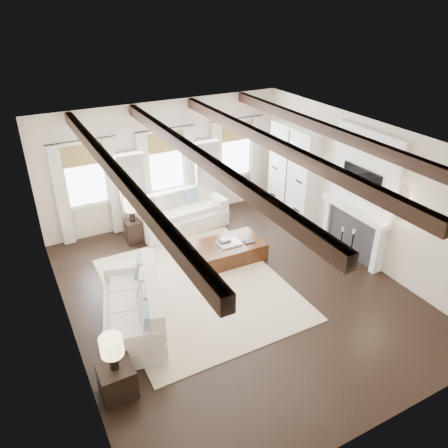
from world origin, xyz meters
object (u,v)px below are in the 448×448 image
sofa_left (136,308)px  side_table_front (117,380)px  sofa_back (181,214)px  side_table_back (134,231)px  ottoman (229,251)px

sofa_left → side_table_front: bearing=-119.0°
sofa_back → side_table_back: 1.33m
sofa_back → sofa_left: size_ratio=0.96×
sofa_back → sofa_left: (-2.22, -3.15, -0.01)m
sofa_left → side_table_front: (-0.77, -1.38, -0.13)m
side_table_front → side_table_back: size_ratio=0.91×
sofa_back → side_table_front: bearing=-123.4°
sofa_left → ottoman: size_ratio=1.58×
ottoman → side_table_front: side_table_front is taller
sofa_back → ottoman: 1.98m
ottoman → side_table_front: 4.26m
ottoman → side_table_back: side_table_back is taller
sofa_back → side_table_back: (-1.32, -0.16, -0.11)m
side_table_back → sofa_back: bearing=6.9°
side_table_front → side_table_back: (1.67, 4.37, 0.03)m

